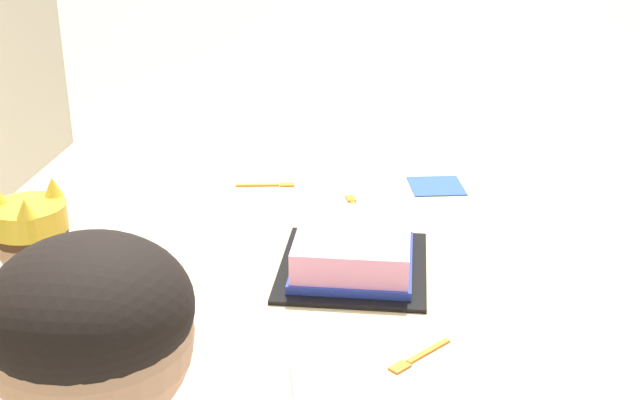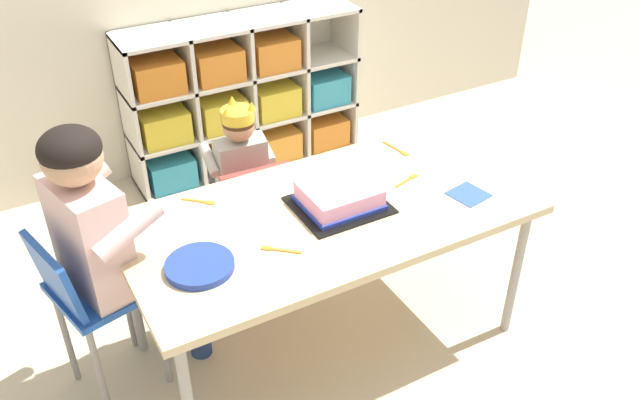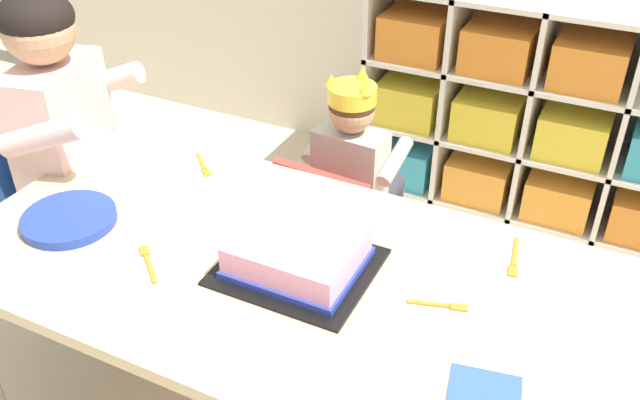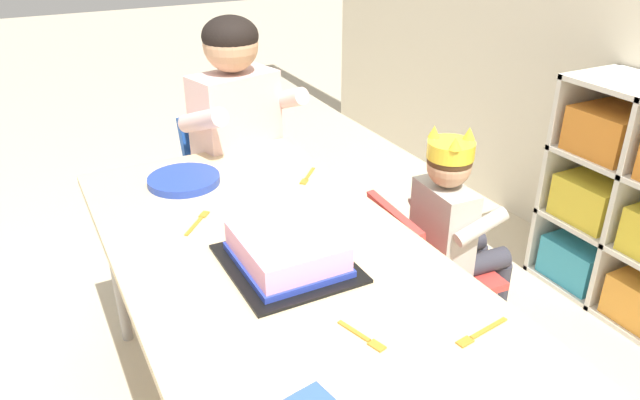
{
  "view_description": "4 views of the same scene",
  "coord_description": "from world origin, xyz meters",
  "px_view_note": "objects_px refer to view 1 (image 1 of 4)",
  "views": [
    {
      "loc": [
        -1.44,
        -0.09,
        1.41
      ],
      "look_at": [
        0.1,
        0.08,
        0.76
      ],
      "focal_mm": 47.61,
      "sensor_mm": 36.0,
      "label": 1
    },
    {
      "loc": [
        -0.99,
        -1.72,
        2.02
      ],
      "look_at": [
        -0.04,
        -0.01,
        0.7
      ],
      "focal_mm": 37.84,
      "sensor_mm": 36.0,
      "label": 2
    },
    {
      "loc": [
        0.6,
        -1.01,
        1.6
      ],
      "look_at": [
        0.1,
        0.0,
        0.84
      ],
      "focal_mm": 38.4,
      "sensor_mm": 36.0,
      "label": 3
    },
    {
      "loc": [
        1.18,
        -0.49,
        1.44
      ],
      "look_at": [
        0.08,
        0.08,
        0.81
      ],
      "focal_mm": 33.77,
      "sensor_mm": 36.0,
      "label": 4
    }
  ],
  "objects_px": {
    "birthday_cake_on_tray": "(353,252)",
    "fork_beside_plate_stack": "(417,357)",
    "activity_table": "(354,300)",
    "fork_near_cake_tray": "(158,386)",
    "child_with_crown": "(25,335)",
    "fork_near_child_seat": "(269,185)",
    "fork_by_napkin": "(354,204)"
  },
  "relations": [
    {
      "from": "birthday_cake_on_tray",
      "to": "fork_beside_plate_stack",
      "type": "bearing_deg",
      "value": -157.59
    },
    {
      "from": "activity_table",
      "to": "fork_beside_plate_stack",
      "type": "height_order",
      "value": "fork_beside_plate_stack"
    },
    {
      "from": "birthday_cake_on_tray",
      "to": "fork_near_cake_tray",
      "type": "distance_m",
      "value": 0.51
    },
    {
      "from": "child_with_crown",
      "to": "fork_near_cake_tray",
      "type": "xyz_separation_m",
      "value": [
        -0.3,
        -0.37,
        0.12
      ]
    },
    {
      "from": "activity_table",
      "to": "birthday_cake_on_tray",
      "type": "bearing_deg",
      "value": 7.6
    },
    {
      "from": "birthday_cake_on_tray",
      "to": "fork_near_child_seat",
      "type": "bearing_deg",
      "value": 29.61
    },
    {
      "from": "child_with_crown",
      "to": "fork_by_napkin",
      "type": "distance_m",
      "value": 0.77
    },
    {
      "from": "fork_near_cake_tray",
      "to": "birthday_cake_on_tray",
      "type": "bearing_deg",
      "value": -169.38
    },
    {
      "from": "fork_near_child_seat",
      "to": "fork_by_napkin",
      "type": "relative_size",
      "value": 1.18
    },
    {
      "from": "fork_near_child_seat",
      "to": "birthday_cake_on_tray",
      "type": "bearing_deg",
      "value": 111.06
    },
    {
      "from": "child_with_crown",
      "to": "fork_by_napkin",
      "type": "height_order",
      "value": "child_with_crown"
    },
    {
      "from": "fork_near_cake_tray",
      "to": "fork_by_napkin",
      "type": "bearing_deg",
      "value": -155.54
    },
    {
      "from": "birthday_cake_on_tray",
      "to": "fork_near_child_seat",
      "type": "xyz_separation_m",
      "value": [
        0.42,
        0.24,
        -0.03
      ]
    },
    {
      "from": "birthday_cake_on_tray",
      "to": "fork_near_cake_tray",
      "type": "xyz_separation_m",
      "value": [
        -0.43,
        0.27,
        -0.03
      ]
    },
    {
      "from": "child_with_crown",
      "to": "activity_table",
      "type": "bearing_deg",
      "value": 101.08
    },
    {
      "from": "fork_beside_plate_stack",
      "to": "fork_by_napkin",
      "type": "bearing_deg",
      "value": 54.51
    },
    {
      "from": "birthday_cake_on_tray",
      "to": "fork_by_napkin",
      "type": "xyz_separation_m",
      "value": [
        0.32,
        0.02,
        -0.03
      ]
    },
    {
      "from": "child_with_crown",
      "to": "fork_beside_plate_stack",
      "type": "xyz_separation_m",
      "value": [
        -0.18,
        -0.76,
        0.12
      ]
    },
    {
      "from": "child_with_crown",
      "to": "fork_beside_plate_stack",
      "type": "distance_m",
      "value": 0.79
    },
    {
      "from": "child_with_crown",
      "to": "birthday_cake_on_tray",
      "type": "distance_m",
      "value": 0.67
    },
    {
      "from": "birthday_cake_on_tray",
      "to": "fork_by_napkin",
      "type": "bearing_deg",
      "value": 4.0
    },
    {
      "from": "child_with_crown",
      "to": "fork_beside_plate_stack",
      "type": "bearing_deg",
      "value": 80.78
    },
    {
      "from": "fork_near_cake_tray",
      "to": "fork_by_napkin",
      "type": "height_order",
      "value": "same"
    },
    {
      "from": "birthday_cake_on_tray",
      "to": "activity_table",
      "type": "bearing_deg",
      "value": -172.4
    },
    {
      "from": "fork_near_cake_tray",
      "to": "fork_beside_plate_stack",
      "type": "bearing_deg",
      "value": 149.84
    },
    {
      "from": "child_with_crown",
      "to": "fork_near_child_seat",
      "type": "xyz_separation_m",
      "value": [
        0.55,
        -0.4,
        0.12
      ]
    },
    {
      "from": "child_with_crown",
      "to": "birthday_cake_on_tray",
      "type": "height_order",
      "value": "child_with_crown"
    },
    {
      "from": "fork_near_child_seat",
      "to": "fork_beside_plate_stack",
      "type": "distance_m",
      "value": 0.81
    },
    {
      "from": "activity_table",
      "to": "fork_near_cake_tray",
      "type": "xyz_separation_m",
      "value": [
        -0.38,
        0.28,
        0.05
      ]
    },
    {
      "from": "fork_near_cake_tray",
      "to": "fork_by_napkin",
      "type": "xyz_separation_m",
      "value": [
        0.75,
        -0.25,
        0.0
      ]
    },
    {
      "from": "fork_near_child_seat",
      "to": "fork_beside_plate_stack",
      "type": "relative_size",
      "value": 1.27
    },
    {
      "from": "child_with_crown",
      "to": "fork_by_napkin",
      "type": "relative_size",
      "value": 6.89
    }
  ]
}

